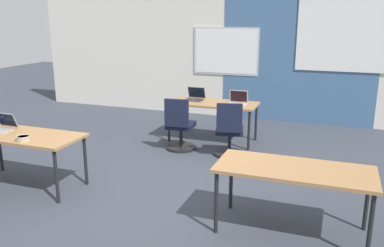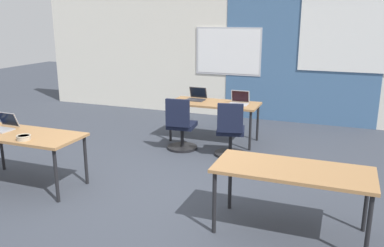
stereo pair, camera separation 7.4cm
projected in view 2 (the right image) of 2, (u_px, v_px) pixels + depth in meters
name	position (u px, v px, depth m)	size (l,w,h in m)	color
ground_plane	(163.00, 186.00, 5.43)	(24.00, 24.00, 0.00)	#383D47
back_wall_assembly	(245.00, 54.00, 8.83)	(10.00, 0.27, 2.80)	silver
desk_near_left	(24.00, 138.00, 5.33)	(1.60, 0.70, 0.72)	#A37547
desk_near_right	(293.00, 174.00, 4.11)	(1.60, 0.70, 0.72)	#A37547
desk_far_center	(214.00, 106.00, 7.25)	(1.60, 0.70, 0.72)	#A37547
laptop_far_left	(196.00, 97.00, 7.44)	(0.34, 0.31, 0.23)	#333338
chair_far_left	(181.00, 129.00, 6.81)	(0.52, 0.56, 0.92)	black
laptop_far_right	(239.00, 101.00, 7.07)	(0.33, 0.28, 0.23)	#B7B7BC
chair_far_right	(230.00, 134.00, 6.49)	(0.52, 0.58, 0.92)	black
laptop_near_left_end	(3.00, 126.00, 5.50)	(0.34, 0.32, 0.22)	#9E9EA3
snack_bowl	(24.00, 137.00, 5.03)	(0.18, 0.18, 0.06)	tan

